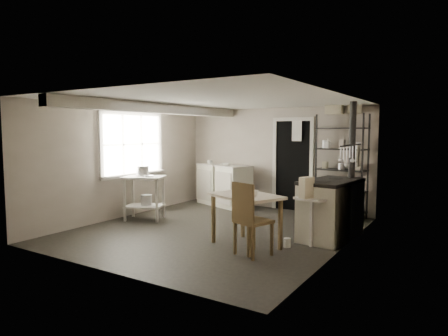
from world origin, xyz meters
The scene contains 31 objects.
floor centered at (0.00, 0.00, 0.00)m, with size 5.00×5.00×0.00m, color black.
ceiling centered at (0.00, 0.00, 2.30)m, with size 5.00×5.00×0.00m, color silver.
wall_back centered at (0.00, 2.50, 1.15)m, with size 4.50×0.02×2.30m, color #A79C8F.
wall_front centered at (0.00, -2.50, 1.15)m, with size 4.50×0.02×2.30m, color #A79C8F.
wall_left centered at (-2.25, 0.00, 1.15)m, with size 0.02×5.00×2.30m, color #A79C8F.
wall_right centered at (2.25, 0.00, 1.15)m, with size 0.02×5.00×2.30m, color #A79C8F.
window centered at (-2.22, 0.20, 1.50)m, with size 0.12×1.76×1.28m, color beige, non-canonical shape.
doorway centered at (0.45, 2.47, 1.00)m, with size 0.96×0.10×2.08m, color beige, non-canonical shape.
ceiling_beam centered at (-1.20, 0.00, 2.20)m, with size 0.18×5.00×0.18m, color beige, non-canonical shape.
wallpaper_panel centered at (2.24, 0.00, 1.15)m, with size 0.01×5.00×2.30m, color #BDAB9A, non-canonical shape.
utensil_rail centered at (2.19, 0.60, 1.55)m, with size 0.06×1.20×0.44m, color silver, non-canonical shape.
prep_table centered at (-1.69, -0.02, 0.40)m, with size 0.77×0.55×0.88m, color beige, non-canonical shape.
stockpot centered at (-1.77, 0.02, 0.94)m, with size 0.25×0.25×0.27m, color silver.
saucepan centered at (-1.54, -0.03, 0.85)m, with size 0.19×0.19×0.11m, color silver.
bucket centered at (-1.65, -0.01, 0.39)m, with size 0.22×0.22×0.24m, color silver.
base_cabinets centered at (-1.18, 2.18, 0.46)m, with size 1.49×0.64×0.98m, color beige, non-canonical shape.
mixing_bowl centered at (-1.10, 2.15, 0.95)m, with size 0.26×0.26×0.06m, color white.
counter_cup centered at (-1.52, 2.08, 0.97)m, with size 0.13×0.13×0.10m, color white.
shelf_rack centered at (1.59, 2.31, 0.95)m, with size 1.01×0.39×2.12m, color black, non-canonical shape.
shelf_jar centered at (1.29, 2.30, 1.37)m, with size 0.09×0.09×0.20m, color white.
storage_box_a centered at (1.42, 2.30, 2.01)m, with size 0.33×0.29×0.23m, color beige.
storage_box_b centered at (1.82, 2.28, 1.99)m, with size 0.27×0.25×0.17m, color beige.
stove centered at (1.92, 0.55, 0.44)m, with size 0.69×1.24×0.98m, color beige, non-canonical shape.
stovepipe centered at (2.11, 1.04, 1.59)m, with size 0.12×0.12×1.50m, color black, non-canonical shape.
side_ledge centered at (1.80, -0.07, 0.43)m, with size 0.49×0.26×0.76m, color beige, non-canonical shape.
oats_box centered at (1.74, -0.11, 1.01)m, with size 0.13×0.21×0.32m, color beige.
work_table centered at (0.95, -0.58, 0.38)m, with size 1.06×0.74×0.80m, color beige, non-canonical shape.
table_cup centered at (1.14, -0.65, 0.81)m, with size 0.10×0.10×0.10m, color white.
chair centered at (1.25, -0.91, 0.49)m, with size 0.44×0.46×1.06m, color brown, non-canonical shape.
flour_sack centered at (1.47, 2.07, 0.24)m, with size 0.42×0.36×0.51m, color silver.
floor_crock centered at (1.51, -0.29, 0.07)m, with size 0.11×0.11×0.14m, color white.
Camera 1 is at (3.87, -5.87, 1.77)m, focal length 32.00 mm.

